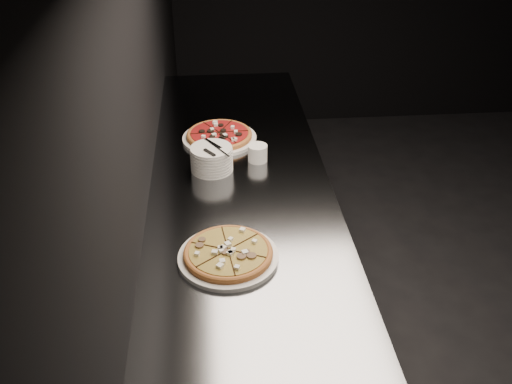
{
  "coord_description": "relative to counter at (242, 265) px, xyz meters",
  "views": [
    {
      "loc": [
        -2.24,
        -2.03,
        2.14
      ],
      "look_at": [
        -2.08,
        -0.19,
        0.97
      ],
      "focal_mm": 40.0,
      "sensor_mm": 36.0,
      "label": 1
    }
  ],
  "objects": [
    {
      "name": "pizza_tomato",
      "position": [
        -0.07,
        0.37,
        0.48
      ],
      "size": [
        0.35,
        0.35,
        0.04
      ],
      "rotation": [
        0.0,
        0.0,
        0.04
      ],
      "color": "white",
      "rests_on": "counter"
    },
    {
      "name": "pizza_mushroom",
      "position": [
        -0.07,
        -0.52,
        0.48
      ],
      "size": [
        0.4,
        0.4,
        0.04
      ],
      "rotation": [
        0.0,
        0.0,
        -0.4
      ],
      "color": "white",
      "rests_on": "counter"
    },
    {
      "name": "plate_stack",
      "position": [
        -0.11,
        0.09,
        0.51
      ],
      "size": [
        0.18,
        0.18,
        0.11
      ],
      "color": "white",
      "rests_on": "counter"
    },
    {
      "name": "counter",
      "position": [
        0.0,
        0.0,
        0.0
      ],
      "size": [
        0.74,
        2.44,
        0.92
      ],
      "color": "slate",
      "rests_on": "floor"
    },
    {
      "name": "ramekin",
      "position": [
        0.09,
        0.15,
        0.5
      ],
      "size": [
        0.08,
        0.08,
        0.07
      ],
      "color": "white",
      "rests_on": "counter"
    },
    {
      "name": "wall_left",
      "position": [
        -0.37,
        0.0,
        0.94
      ],
      "size": [
        0.02,
        5.0,
        2.8
      ],
      "primitive_type": "cube",
      "color": "black",
      "rests_on": "floor"
    },
    {
      "name": "cutlery",
      "position": [
        -0.11,
        0.08,
        0.57
      ],
      "size": [
        0.09,
        0.18,
        0.01
      ],
      "rotation": [
        0.0,
        0.0,
        0.62
      ],
      "color": "silver",
      "rests_on": "plate_stack"
    }
  ]
}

